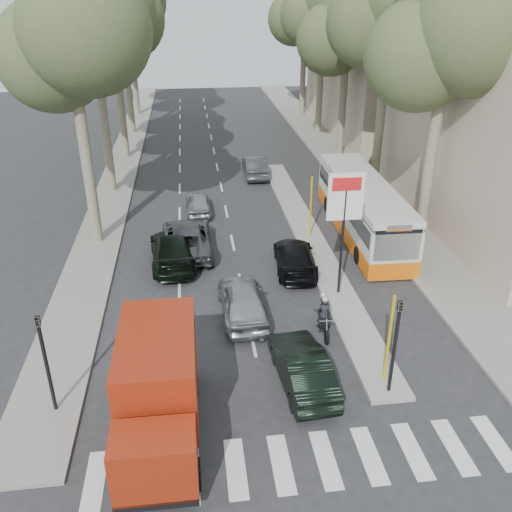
{
  "coord_description": "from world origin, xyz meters",
  "views": [
    {
      "loc": [
        -2.9,
        -14.98,
        12.22
      ],
      "look_at": [
        -0.26,
        6.09,
        1.6
      ],
      "focal_mm": 38.0,
      "sensor_mm": 36.0,
      "label": 1
    }
  ],
  "objects": [
    {
      "name": "billboard",
      "position": [
        3.25,
        5.0,
        3.7
      ],
      "size": [
        1.5,
        12.1,
        5.6
      ],
      "color": "yellow",
      "rests_on": "ground"
    },
    {
      "name": "tree_l_c",
      "position": [
        -7.77,
        28.11,
        10.04
      ],
      "size": [
        7.4,
        7.2,
        13.71
      ],
      "color": "#6B604C",
      "rests_on": "ground"
    },
    {
      "name": "queue_car_e",
      "position": [
        -4.0,
        9.0,
        0.74
      ],
      "size": [
        2.39,
        5.21,
        1.48
      ],
      "primitive_type": "imported",
      "rotation": [
        0.0,
        0.0,
        3.21
      ],
      "color": "black",
      "rests_on": "ground"
    },
    {
      "name": "tree_l_e",
      "position": [
        -7.97,
        44.11,
        10.73
      ],
      "size": [
        7.4,
        7.2,
        14.49
      ],
      "color": "#6B604C",
      "rests_on": "ground"
    },
    {
      "name": "tree_r_e",
      "position": [
        9.23,
        42.11,
        10.38
      ],
      "size": [
        7.4,
        7.2,
        14.1
      ],
      "color": "#6B604C",
      "rests_on": "ground"
    },
    {
      "name": "motorcycle",
      "position": [
        1.92,
        2.42,
        0.76
      ],
      "size": [
        0.73,
        1.97,
        1.68
      ],
      "rotation": [
        0.0,
        0.0,
        -0.07
      ],
      "color": "black",
      "rests_on": "ground"
    },
    {
      "name": "pedestrian_near",
      "position": [
        7.45,
        10.87,
        1.06
      ],
      "size": [
        1.18,
        1.13,
        1.88
      ],
      "primitive_type": "imported",
      "rotation": [
        0.0,
        0.0,
        2.42
      ],
      "color": "#392E45",
      "rests_on": "sidewalk_right"
    },
    {
      "name": "sidewalk_right",
      "position": [
        8.6,
        25.0,
        0.06
      ],
      "size": [
        3.2,
        70.0,
        0.12
      ],
      "primitive_type": "cube",
      "color": "gray",
      "rests_on": "ground"
    },
    {
      "name": "red_truck",
      "position": [
        -4.2,
        -2.3,
        1.66
      ],
      "size": [
        2.3,
        5.91,
        3.14
      ],
      "rotation": [
        0.0,
        0.0,
        -0.01
      ],
      "color": "black",
      "rests_on": "ground"
    },
    {
      "name": "queue_car_d",
      "position": [
        1.66,
        22.0,
        0.71
      ],
      "size": [
        1.56,
        4.35,
        1.43
      ],
      "primitive_type": "imported",
      "rotation": [
        0.0,
        0.0,
        3.13
      ],
      "color": "#45484C",
      "rests_on": "ground"
    },
    {
      "name": "traffic_light_island",
      "position": [
        3.25,
        -1.5,
        2.49
      ],
      "size": [
        0.16,
        0.41,
        3.6
      ],
      "color": "black",
      "rests_on": "ground"
    },
    {
      "name": "ground",
      "position": [
        0.0,
        0.0,
        0.0
      ],
      "size": [
        120.0,
        120.0,
        0.0
      ],
      "primitive_type": "plane",
      "color": "#28282B",
      "rests_on": "ground"
    },
    {
      "name": "queue_car_c",
      "position": [
        -2.56,
        15.47,
        0.6
      ],
      "size": [
        1.51,
        3.57,
        1.21
      ],
      "primitive_type": "imported",
      "rotation": [
        0.0,
        0.0,
        3.17
      ],
      "color": "#A2A3A9",
      "rests_on": "ground"
    },
    {
      "name": "pedestrian_far",
      "position": [
        7.2,
        10.93,
        0.88
      ],
      "size": [
        1.05,
        0.62,
        1.53
      ],
      "primitive_type": "imported",
      "rotation": [
        0.0,
        0.0,
        3.34
      ],
      "color": "#6A5A50",
      "rests_on": "sidewalk_right"
    },
    {
      "name": "tree_l_b",
      "position": [
        -7.97,
        20.11,
        11.07
      ],
      "size": [
        7.4,
        7.2,
        14.88
      ],
      "color": "#6B604C",
      "rests_on": "ground"
    },
    {
      "name": "traffic_island",
      "position": [
        3.25,
        11.0,
        0.08
      ],
      "size": [
        1.5,
        26.0,
        0.16
      ],
      "primitive_type": "cube",
      "color": "gray",
      "rests_on": "ground"
    },
    {
      "name": "building_far",
      "position": [
        15.5,
        34.0,
        8.0
      ],
      "size": [
        11.0,
        20.0,
        16.0
      ],
      "primitive_type": "cube",
      "color": "#B7A88E",
      "rests_on": "ground"
    },
    {
      "name": "tree_r_a",
      "position": [
        9.13,
        10.11,
        10.38
      ],
      "size": [
        7.4,
        7.2,
        14.1
      ],
      "color": "#6B604C",
      "rests_on": "ground"
    },
    {
      "name": "queue_car_b",
      "position": [
        1.8,
        7.61,
        0.65
      ],
      "size": [
        2.21,
        4.64,
        1.31
      ],
      "primitive_type": "imported",
      "rotation": [
        0.0,
        0.0,
        3.06
      ],
      "color": "black",
      "rests_on": "ground"
    },
    {
      "name": "city_bus",
      "position": [
        6.2,
        11.38,
        1.55
      ],
      "size": [
        2.7,
        11.22,
        2.94
      ],
      "rotation": [
        0.0,
        0.0,
        -0.02
      ],
      "color": "orange",
      "rests_on": "ground"
    },
    {
      "name": "median_left",
      "position": [
        -8.0,
        28.0,
        0.06
      ],
      "size": [
        2.4,
        64.0,
        0.12
      ],
      "primitive_type": "cube",
      "color": "gray",
      "rests_on": "ground"
    },
    {
      "name": "traffic_light_left",
      "position": [
        -7.6,
        -1.0,
        2.49
      ],
      "size": [
        0.16,
        0.41,
        3.6
      ],
      "color": "black",
      "rests_on": "ground"
    },
    {
      "name": "silver_hatchback",
      "position": [
        -1.1,
        3.82,
        0.75
      ],
      "size": [
        1.93,
        4.45,
        1.49
      ],
      "primitive_type": "imported",
      "rotation": [
        0.0,
        0.0,
        3.18
      ],
      "color": "#A7ABAF",
      "rests_on": "ground"
    },
    {
      "name": "tree_r_c",
      "position": [
        9.03,
        26.11,
        9.69
      ],
      "size": [
        7.4,
        7.2,
        13.32
      ],
      "color": "#6B604C",
      "rests_on": "ground"
    },
    {
      "name": "dark_hatchback",
      "position": [
        0.47,
        -0.62,
        0.7
      ],
      "size": [
        1.8,
        4.34,
        1.4
      ],
      "primitive_type": "imported",
      "rotation": [
        0.0,
        0.0,
        3.22
      ],
      "color": "black",
      "rests_on": "ground"
    },
    {
      "name": "queue_car_a",
      "position": [
        -3.28,
        10.23,
        0.74
      ],
      "size": [
        2.56,
        5.36,
        1.48
      ],
      "primitive_type": "imported",
      "rotation": [
        0.0,
        0.0,
        3.16
      ],
      "color": "#4B4C52",
      "rests_on": "ground"
    },
    {
      "name": "tree_r_b",
      "position": [
        9.23,
        18.11,
        11.42
      ],
      "size": [
        7.4,
        7.2,
        15.27
      ],
      "color": "#6B604C",
      "rests_on": "ground"
    },
    {
      "name": "tree_r_d",
      "position": [
        9.13,
        34.11,
        11.07
      ],
      "size": [
        7.4,
        7.2,
        14.88
      ],
      "color": "#6B604C",
      "rests_on": "ground"
    },
    {
      "name": "tree_l_a",
      "position": [
        -7.87,
        12.11,
        10.38
      ],
      "size": [
        7.4,
        7.2,
        14.1
      ],
      "color": "#6B604C",
      "rests_on": "ground"
    }
  ]
}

